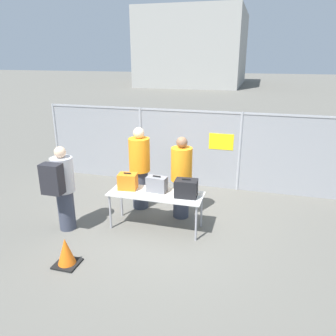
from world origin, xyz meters
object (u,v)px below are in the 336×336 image
Objects in this scene: inspection_table at (156,196)px; security_worker_far at (140,167)px; suitcase_grey at (157,184)px; security_worker_near at (181,177)px; traveler_hooded at (62,186)px; suitcase_orange at (128,181)px; utility_trailer at (223,158)px; suitcase_black at (186,188)px; traffic_cone at (66,253)px.

inspection_table is 1.00× the size of security_worker_far.
security_worker_near is (0.37, 0.50, 0.01)m from suitcase_grey.
traveler_hooded is at bearing -161.04° from inspection_table.
security_worker_far is (-0.97, 0.20, 0.05)m from security_worker_near.
suitcase_orange is 3.95m from utility_trailer.
suitcase_grey is 0.10× the size of utility_trailer.
suitcase_grey is 0.23× the size of security_worker_near.
suitcase_black is at bearing 96.51° from security_worker_near.
security_worker_far is at bearing -26.36° from security_worker_near.
security_worker_near is at bearing 168.05° from security_worker_far.
utility_trailer is 5.59m from traffic_cone.
suitcase_black is 2.35m from traffic_cone.
suitcase_grey is 0.61m from suitcase_black.
traveler_hooded is (-1.06, -0.63, 0.03)m from suitcase_orange.
suitcase_grey is 3.73m from utility_trailer.
suitcase_orange is at bearing 14.07° from security_worker_near.
suitcase_orange reaches higher than suitcase_grey.
utility_trailer is at bearing 53.06° from traveler_hooded.
suitcase_orange is at bearing -111.82° from utility_trailer.
security_worker_far reaches higher than suitcase_black.
security_worker_near is 0.95× the size of security_worker_far.
utility_trailer is at bearing 70.27° from traffic_cone.
security_worker_near is (0.95, 0.53, 0.00)m from suitcase_orange.
security_worker_near reaches higher than utility_trailer.
utility_trailer is at bearing 85.82° from suitcase_black.
traveler_hooded is at bearing -120.58° from utility_trailer.
suitcase_black is 2.32m from traveler_hooded.
suitcase_grey is at bearing 130.60° from security_worker_far.
traveler_hooded is 1.37m from traffic_cone.
traffic_cone is at bearing -104.84° from suitcase_orange.
utility_trailer is (2.52, 4.26, -0.52)m from traveler_hooded.
security_worker_near is at bearing 57.26° from traffic_cone.
suitcase_orange is (-0.59, 0.06, 0.22)m from inspection_table.
traveler_hooded is at bearing -165.69° from suitcase_black.
inspection_table is 1.03m from security_worker_far.
suitcase_black reaches higher than inspection_table.
suitcase_black is 0.10× the size of utility_trailer.
suitcase_orange reaches higher than inspection_table.
suitcase_grey is 0.94× the size of suitcase_black.
inspection_table is at bearing -85.27° from suitcase_grey.
suitcase_grey reaches higher than traffic_cone.
traveler_hooded reaches higher than suitcase_grey.
security_worker_near is at bearing 53.51° from suitcase_grey.
suitcase_orange is at bearing 90.89° from security_worker_far.
security_worker_near is 0.41× the size of utility_trailer.
inspection_table reaches higher than traffic_cone.
traffic_cone is at bearing 42.23° from security_worker_near.
suitcase_black is 0.23× the size of security_worker_far.
security_worker_near is at bearing 58.60° from inspection_table.
suitcase_black is at bearing 146.44° from security_worker_far.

